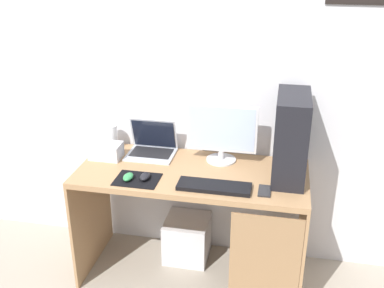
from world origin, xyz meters
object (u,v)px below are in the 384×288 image
object	(u,v)px
speaker	(112,137)
mouse_right	(128,177)
cell_phone	(265,191)
subwoofer	(187,238)
projector	(106,151)
mouse_left	(145,176)
monitor	(222,133)
laptop	(152,147)
keyboard	(214,186)
pc_tower	(291,137)

from	to	relation	value
speaker	mouse_right	distance (m)	0.50
cell_phone	subwoofer	size ratio (longest dim) A/B	0.43
speaker	projector	size ratio (longest dim) A/B	0.82
speaker	mouse_left	world-z (taller)	speaker
monitor	speaker	world-z (taller)	monitor
laptop	mouse_right	size ratio (longest dim) A/B	3.21
speaker	monitor	bearing A→B (deg)	-4.37
monitor	speaker	size ratio (longest dim) A/B	2.69
keyboard	subwoofer	bearing A→B (deg)	123.22
laptop	mouse_right	world-z (taller)	laptop
laptop	speaker	size ratio (longest dim) A/B	1.87
pc_tower	cell_phone	size ratio (longest dim) A/B	3.89
keyboard	subwoofer	xyz separation A→B (m)	(-0.24, 0.36, -0.64)
pc_tower	speaker	size ratio (longest dim) A/B	3.08
keyboard	mouse_left	xyz separation A→B (m)	(-0.42, 0.02, 0.01)
mouse_left	keyboard	bearing A→B (deg)	-2.75
monitor	laptop	bearing A→B (deg)	177.56
pc_tower	laptop	world-z (taller)	pc_tower
monitor	cell_phone	distance (m)	0.49
projector	mouse_left	bearing A→B (deg)	-35.72
cell_phone	keyboard	bearing A→B (deg)	-176.22
speaker	cell_phone	xyz separation A→B (m)	(1.06, -0.40, -0.08)
monitor	mouse_left	distance (m)	0.56
monitor	pc_tower	bearing A→B (deg)	-16.15
speaker	laptop	bearing A→B (deg)	-7.41
pc_tower	mouse_right	distance (m)	0.98
pc_tower	keyboard	bearing A→B (deg)	-149.23
monitor	mouse_left	world-z (taller)	monitor
monitor	projector	bearing A→B (deg)	-172.12
monitor	projector	size ratio (longest dim) A/B	2.21
monitor	mouse_right	world-z (taller)	monitor
speaker	subwoofer	world-z (taller)	speaker
laptop	cell_phone	bearing A→B (deg)	-25.56
monitor	projector	world-z (taller)	monitor
cell_phone	subwoofer	world-z (taller)	cell_phone
mouse_left	subwoofer	size ratio (longest dim) A/B	0.32
laptop	speaker	distance (m)	0.30
speaker	mouse_right	xyz separation A→B (m)	(0.26, -0.43, -0.06)
monitor	keyboard	bearing A→B (deg)	-87.76
monitor	subwoofer	xyz separation A→B (m)	(-0.22, 0.00, -0.82)
monitor	keyboard	xyz separation A→B (m)	(0.01, -0.36, -0.18)
laptop	cell_phone	world-z (taller)	laptop
laptop	projector	bearing A→B (deg)	-155.97
mouse_right	subwoofer	world-z (taller)	mouse_right
mouse_left	speaker	bearing A→B (deg)	131.55
mouse_right	cell_phone	xyz separation A→B (m)	(0.79, 0.02, -0.02)
speaker	pc_tower	bearing A→B (deg)	-8.67
speaker	subwoofer	bearing A→B (deg)	-6.16
laptop	projector	distance (m)	0.30
pc_tower	monitor	bearing A→B (deg)	163.85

